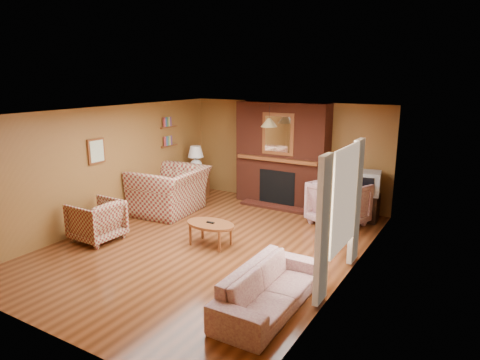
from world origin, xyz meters
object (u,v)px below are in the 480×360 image
Objects in this scene: fireplace at (282,155)px; plaid_armchair at (97,220)px; coffee_table at (210,226)px; crt_tv at (367,183)px; plaid_loveseat at (170,191)px; floral_sofa at (269,288)px; floral_armchair at (338,203)px; side_table at (196,184)px; table_lamp at (196,157)px; tv_stand at (365,207)px.

fireplace is 2.89× the size of plaid_armchair.
coffee_table is 1.55× the size of crt_tv.
floral_sofa is at bearing 50.95° from plaid_loveseat.
plaid_armchair is (-0.10, -1.99, -0.12)m from plaid_loveseat.
floral_armchair is 3.75m from side_table.
floral_armchair is 0.77m from crt_tv.
coffee_table is 1.45× the size of side_table.
side_table reaches higher than floral_sofa.
tv_stand is at bearing 4.82° from table_lamp.
plaid_loveseat is 2.18m from coffee_table.
fireplace is at bearing 14.29° from side_table.
side_table is at bearing 19.03° from floral_armchair.
side_table is at bearing 46.04° from floral_sofa.
floral_armchair is at bearing -126.50° from crt_tv.
table_lamp reaches higher than crt_tv.
coffee_table is (-1.88, 1.38, 0.09)m from floral_sofa.
plaid_armchair is at bearing -141.18° from tv_stand.
table_lamp reaches higher than floral_sofa.
floral_armchair is 1.06× the size of coffee_table.
floral_sofa is (1.90, -4.36, -0.90)m from fireplace.
plaid_armchair reaches higher than coffee_table.
floral_sofa is 4.21m from crt_tv.
crt_tv is (0.15, 4.17, 0.53)m from floral_sofa.
floral_armchair is 1.55× the size of table_lamp.
crt_tv reaches higher than floral_armchair.
fireplace is 3.69× the size of side_table.
plaid_loveseat reaches higher than plaid_armchair.
side_table is (-2.12, 2.45, -0.05)m from coffee_table.
fireplace is 2.71m from plaid_loveseat.
crt_tv reaches higher than plaid_armchair.
table_lamp is at bearing 0.00° from side_table.
plaid_loveseat is 1.64× the size of coffee_table.
floral_sofa is at bearing 116.29° from floral_armchair.
table_lamp is 1.13× the size of tv_stand.
coffee_table is at bearing 115.10° from plaid_armchair.
plaid_loveseat is at bearing -79.32° from side_table.
tv_stand is at bearing 107.92° from plaid_loveseat.
floral_armchair is at bearing 132.25° from plaid_armchair.
table_lamp is (-0.15, 3.32, 0.63)m from plaid_armchair.
floral_sofa is at bearing -92.06° from crt_tv.
crt_tv reaches higher than coffee_table.
plaid_loveseat reaches higher than floral_sofa.
plaid_loveseat is 4.51m from floral_sofa.
coffee_table is (1.97, 0.86, -0.01)m from plaid_armchair.
plaid_armchair is 5.43m from tv_stand.
table_lamp is 4.17m from crt_tv.
fireplace is 2.17m from table_lamp.
floral_sofa is at bearing -36.14° from coffee_table.
floral_sofa is 2.06× the size of coffee_table.
plaid_loveseat is at bearing -134.85° from fireplace.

